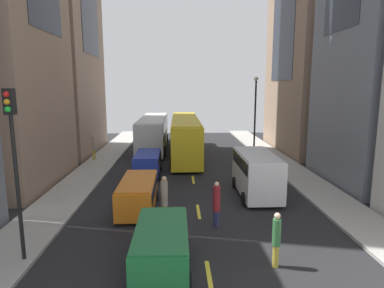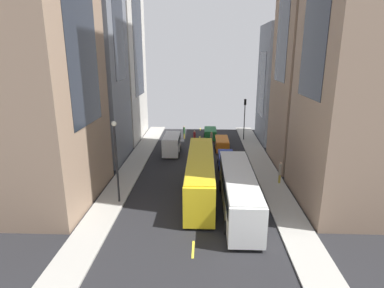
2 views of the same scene
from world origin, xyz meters
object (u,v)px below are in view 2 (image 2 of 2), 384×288
(pedestrian_waiting_curb, at_px, (280,172))
(pedestrian_crossing_mid, at_px, (184,132))
(car_green_1, at_px, (210,133))
(car_blue_2, at_px, (226,159))
(pedestrian_crossing_near, at_px, (194,138))
(car_orange_0, at_px, (222,143))
(traffic_light_near_corner, at_px, (245,112))
(city_bus_white, at_px, (238,188))
(streetcar_yellow, at_px, (200,171))
(pedestrian_walking_far, at_px, (211,139))
(delivery_van_white, at_px, (172,143))

(pedestrian_waiting_curb, relative_size, pedestrian_crossing_mid, 1.09)
(car_green_1, height_order, pedestrian_crossing_mid, pedestrian_crossing_mid)
(car_blue_2, distance_m, pedestrian_crossing_near, 10.16)
(car_orange_0, relative_size, traffic_light_near_corner, 0.72)
(pedestrian_crossing_mid, bearing_deg, pedestrian_waiting_curb, -16.37)
(city_bus_white, bearing_deg, streetcar_yellow, -46.76)
(city_bus_white, relative_size, car_green_1, 3.14)
(streetcar_yellow, xyz_separation_m, pedestrian_walking_far, (-1.37, -15.54, -0.94))
(delivery_van_white, distance_m, pedestrian_waiting_curb, 15.60)
(delivery_van_white, bearing_deg, pedestrian_walking_far, -146.61)
(car_blue_2, distance_m, pedestrian_walking_far, 8.65)
(city_bus_white, xyz_separation_m, streetcar_yellow, (3.27, -3.48, 0.12))
(pedestrian_crossing_near, bearing_deg, traffic_light_near_corner, -171.49)
(pedestrian_crossing_near, bearing_deg, city_bus_white, 89.56)
(car_blue_2, xyz_separation_m, pedestrian_crossing_near, (4.04, -9.32, 0.17))
(traffic_light_near_corner, bearing_deg, car_green_1, -7.68)
(streetcar_yellow, distance_m, pedestrian_crossing_near, 16.42)
(streetcar_yellow, xyz_separation_m, car_blue_2, (-2.95, -7.03, -1.15))
(delivery_van_white, xyz_separation_m, pedestrian_walking_far, (-5.35, -3.53, -0.33))
(car_orange_0, distance_m, car_blue_2, 7.04)
(streetcar_yellow, height_order, pedestrian_crossing_mid, streetcar_yellow)
(streetcar_yellow, distance_m, traffic_light_near_corner, 20.48)
(city_bus_white, xyz_separation_m, pedestrian_walking_far, (1.91, -19.02, -0.83))
(pedestrian_crossing_mid, bearing_deg, car_orange_0, -4.10)
(car_orange_0, bearing_deg, car_blue_2, 91.01)
(pedestrian_waiting_curb, bearing_deg, delivery_van_white, -107.89)
(streetcar_yellow, relative_size, delivery_van_white, 2.85)
(pedestrian_waiting_curb, bearing_deg, car_blue_2, -112.10)
(delivery_van_white, relative_size, pedestrian_crossing_mid, 2.45)
(city_bus_white, relative_size, car_orange_0, 2.83)
(city_bus_white, xyz_separation_m, pedestrian_crossing_near, (4.36, -19.83, -0.87))
(pedestrian_walking_far, bearing_deg, car_blue_2, -81.06)
(car_green_1, bearing_deg, pedestrian_crossing_mid, 0.45)
(pedestrian_walking_far, bearing_deg, city_bus_white, -85.88)
(pedestrian_crossing_near, bearing_deg, delivery_van_white, 43.43)
(city_bus_white, xyz_separation_m, pedestrian_crossing_mid, (6.10, -23.44, -0.90))
(delivery_van_white, relative_size, car_green_1, 1.25)
(car_orange_0, xyz_separation_m, traffic_light_near_corner, (-3.62, -5.23, 3.51))
(city_bus_white, relative_size, pedestrian_waiting_curb, 5.63)
(car_blue_2, relative_size, traffic_light_near_corner, 0.66)
(car_orange_0, bearing_deg, traffic_light_near_corner, -124.70)
(city_bus_white, relative_size, car_blue_2, 3.08)
(city_bus_white, bearing_deg, car_blue_2, -88.24)
(pedestrian_waiting_curb, relative_size, pedestrian_crossing_near, 1.04)
(city_bus_white, height_order, delivery_van_white, city_bus_white)
(car_green_1, xyz_separation_m, pedestrian_waiting_curb, (-6.82, 17.83, 0.41))
(city_bus_white, height_order, pedestrian_walking_far, city_bus_white)
(pedestrian_crossing_near, xyz_separation_m, traffic_light_near_corner, (-7.53, -2.94, 3.34))
(pedestrian_crossing_mid, xyz_separation_m, pedestrian_walking_far, (-4.20, 4.42, 0.07))
(city_bus_white, xyz_separation_m, traffic_light_near_corner, (-3.17, -22.78, 2.47))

